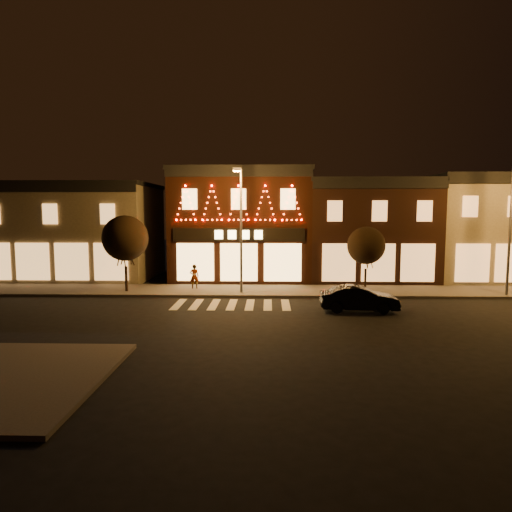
{
  "coord_description": "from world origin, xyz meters",
  "views": [
    {
      "loc": [
        2.04,
        -20.51,
        5.22
      ],
      "look_at": [
        1.34,
        4.0,
        2.73
      ],
      "focal_mm": 31.43,
      "sensor_mm": 36.0,
      "label": 1
    }
  ],
  "objects": [
    {
      "name": "building_right_b",
      "position": [
        18.5,
        13.99,
        3.91
      ],
      "size": [
        9.2,
        8.28,
        7.8
      ],
      "color": "#6F654F",
      "rests_on": "ground"
    },
    {
      "name": "streetlamp_mid",
      "position": [
        0.32,
        6.77,
        4.6
      ],
      "size": [
        0.5,
        1.74,
        7.58
      ],
      "rotation": [
        0.0,
        0.0,
        0.09
      ],
      "color": "#59595E",
      "rests_on": "sidewalk_far"
    },
    {
      "name": "dark_sedan",
      "position": [
        6.75,
        2.59,
        0.66
      ],
      "size": [
        4.07,
        1.55,
        1.32
      ],
      "primitive_type": "imported",
      "rotation": [
        0.0,
        0.0,
        1.53
      ],
      "color": "black",
      "rests_on": "ground"
    },
    {
      "name": "pedestrian",
      "position": [
        -2.82,
        8.34,
        0.94
      ],
      "size": [
        0.62,
        0.44,
        1.58
      ],
      "primitive_type": "imported",
      "rotation": [
        0.0,
        0.0,
        3.25
      ],
      "color": "gray",
      "rests_on": "sidewalk_far"
    },
    {
      "name": "tree_left",
      "position": [
        -6.97,
        7.28,
        3.5
      ],
      "size": [
        2.86,
        2.86,
        4.79
      ],
      "rotation": [
        0.0,
        0.0,
        0.21
      ],
      "color": "black",
      "rests_on": "sidewalk_far"
    },
    {
      "name": "building_left",
      "position": [
        -13.0,
        13.99,
        3.66
      ],
      "size": [
        12.2,
        8.28,
        7.3
      ],
      "color": "#6F654F",
      "rests_on": "ground"
    },
    {
      "name": "building_right_a",
      "position": [
        9.5,
        13.99,
        3.76
      ],
      "size": [
        9.2,
        8.28,
        7.5
      ],
      "color": "black",
      "rests_on": "ground"
    },
    {
      "name": "ground",
      "position": [
        0.0,
        0.0,
        0.0
      ],
      "size": [
        120.0,
        120.0,
        0.0
      ],
      "primitive_type": "plane",
      "color": "black",
      "rests_on": "ground"
    },
    {
      "name": "building_pulp",
      "position": [
        0.0,
        13.98,
        4.16
      ],
      "size": [
        10.2,
        8.34,
        8.3
      ],
      "color": "black",
      "rests_on": "ground"
    },
    {
      "name": "tree_right",
      "position": [
        8.32,
        8.42,
        2.99
      ],
      "size": [
        2.42,
        2.42,
        4.05
      ],
      "rotation": [
        0.0,
        0.0,
        0.02
      ],
      "color": "black",
      "rests_on": "sidewalk_far"
    },
    {
      "name": "sidewalk_far",
      "position": [
        2.0,
        8.0,
        0.07
      ],
      "size": [
        44.0,
        4.0,
        0.15
      ],
      "primitive_type": "cube",
      "color": "#47423D",
      "rests_on": "ground"
    }
  ]
}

